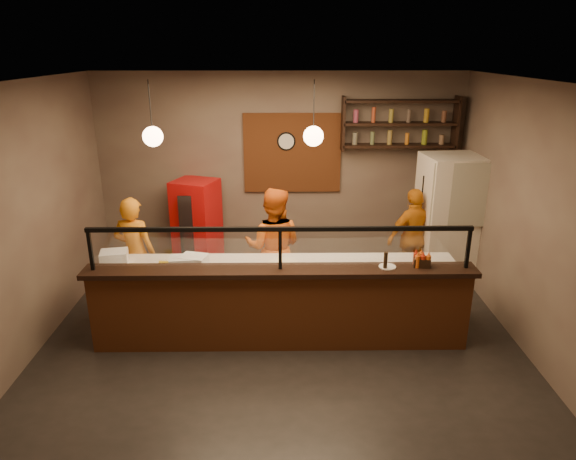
{
  "coord_description": "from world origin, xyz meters",
  "views": [
    {
      "loc": [
        0.02,
        -5.89,
        3.55
      ],
      "look_at": [
        0.1,
        0.3,
        1.33
      ],
      "focal_mm": 32.0,
      "sensor_mm": 36.0,
      "label": 1
    }
  ],
  "objects_px": {
    "pepper_mill": "(385,261)",
    "fridge": "(447,220)",
    "condiment_caddy": "(422,262)",
    "cook_left": "(135,253)",
    "pizza_dough": "(283,265)",
    "red_cooler": "(197,225)",
    "wall_clock": "(286,141)",
    "cook_right": "(413,238)",
    "cook_mid": "(273,247)"
  },
  "relations": [
    {
      "from": "pepper_mill",
      "to": "fridge",
      "type": "bearing_deg",
      "value": 55.34
    },
    {
      "from": "condiment_caddy",
      "to": "cook_left",
      "type": "bearing_deg",
      "value": 164.09
    },
    {
      "from": "condiment_caddy",
      "to": "pepper_mill",
      "type": "height_order",
      "value": "pepper_mill"
    },
    {
      "from": "fridge",
      "to": "pizza_dough",
      "type": "height_order",
      "value": "fridge"
    },
    {
      "from": "red_cooler",
      "to": "pepper_mill",
      "type": "xyz_separation_m",
      "value": [
        2.63,
        -2.48,
        0.4
      ]
    },
    {
      "from": "condiment_caddy",
      "to": "wall_clock",
      "type": "bearing_deg",
      "value": 120.6
    },
    {
      "from": "cook_left",
      "to": "condiment_caddy",
      "type": "bearing_deg",
      "value": 174.79
    },
    {
      "from": "wall_clock",
      "to": "cook_right",
      "type": "relative_size",
      "value": 0.19
    },
    {
      "from": "cook_mid",
      "to": "condiment_caddy",
      "type": "distance_m",
      "value": 2.14
    },
    {
      "from": "cook_right",
      "to": "condiment_caddy",
      "type": "relative_size",
      "value": 7.98
    },
    {
      "from": "cook_left",
      "to": "cook_mid",
      "type": "xyz_separation_m",
      "value": [
        1.95,
        0.07,
        0.05
      ]
    },
    {
      "from": "cook_mid",
      "to": "pepper_mill",
      "type": "bearing_deg",
      "value": 146.66
    },
    {
      "from": "cook_right",
      "to": "pizza_dough",
      "type": "distance_m",
      "value": 2.41
    },
    {
      "from": "cook_right",
      "to": "fridge",
      "type": "distance_m",
      "value": 0.62
    },
    {
      "from": "wall_clock",
      "to": "condiment_caddy",
      "type": "height_order",
      "value": "wall_clock"
    },
    {
      "from": "cook_right",
      "to": "red_cooler",
      "type": "bearing_deg",
      "value": -32.71
    },
    {
      "from": "red_cooler",
      "to": "pepper_mill",
      "type": "bearing_deg",
      "value": -22.68
    },
    {
      "from": "cook_right",
      "to": "pizza_dough",
      "type": "relative_size",
      "value": 3.41
    },
    {
      "from": "wall_clock",
      "to": "cook_left",
      "type": "height_order",
      "value": "wall_clock"
    },
    {
      "from": "fridge",
      "to": "red_cooler",
      "type": "relative_size",
      "value": 1.33
    },
    {
      "from": "condiment_caddy",
      "to": "pepper_mill",
      "type": "xyz_separation_m",
      "value": [
        -0.46,
        -0.08,
        0.05
      ]
    },
    {
      "from": "wall_clock",
      "to": "condiment_caddy",
      "type": "relative_size",
      "value": 1.54
    },
    {
      "from": "red_cooler",
      "to": "pizza_dough",
      "type": "xyz_separation_m",
      "value": [
        1.42,
        -1.98,
        0.14
      ]
    },
    {
      "from": "cook_left",
      "to": "pepper_mill",
      "type": "height_order",
      "value": "cook_left"
    },
    {
      "from": "cook_left",
      "to": "pizza_dough",
      "type": "distance_m",
      "value": 2.19
    },
    {
      "from": "pizza_dough",
      "to": "condiment_caddy",
      "type": "height_order",
      "value": "condiment_caddy"
    },
    {
      "from": "cook_mid",
      "to": "red_cooler",
      "type": "bearing_deg",
      "value": -35.5
    },
    {
      "from": "cook_mid",
      "to": "condiment_caddy",
      "type": "bearing_deg",
      "value": 156.58
    },
    {
      "from": "wall_clock",
      "to": "cook_mid",
      "type": "distance_m",
      "value": 2.01
    },
    {
      "from": "cook_mid",
      "to": "pepper_mill",
      "type": "xyz_separation_m",
      "value": [
        1.34,
        -1.22,
        0.3
      ]
    },
    {
      "from": "pizza_dough",
      "to": "pepper_mill",
      "type": "xyz_separation_m",
      "value": [
        1.21,
        -0.49,
        0.26
      ]
    },
    {
      "from": "fridge",
      "to": "pepper_mill",
      "type": "distance_m",
      "value": 2.39
    },
    {
      "from": "pizza_dough",
      "to": "pepper_mill",
      "type": "height_order",
      "value": "pepper_mill"
    },
    {
      "from": "cook_mid",
      "to": "pepper_mill",
      "type": "height_order",
      "value": "cook_mid"
    },
    {
      "from": "pizza_dough",
      "to": "red_cooler",
      "type": "bearing_deg",
      "value": 125.54
    },
    {
      "from": "cook_mid",
      "to": "fridge",
      "type": "xyz_separation_m",
      "value": [
        2.7,
        0.74,
        0.15
      ]
    },
    {
      "from": "red_cooler",
      "to": "cook_left",
      "type": "bearing_deg",
      "value": -96.04
    },
    {
      "from": "cook_mid",
      "to": "pizza_dough",
      "type": "height_order",
      "value": "cook_mid"
    },
    {
      "from": "cook_right",
      "to": "condiment_caddy",
      "type": "distance_m",
      "value": 1.8
    },
    {
      "from": "red_cooler",
      "to": "fridge",
      "type": "bearing_deg",
      "value": 13.23
    },
    {
      "from": "condiment_caddy",
      "to": "cook_mid",
      "type": "bearing_deg",
      "value": 147.67
    },
    {
      "from": "cook_right",
      "to": "red_cooler",
      "type": "distance_m",
      "value": 3.5
    },
    {
      "from": "cook_left",
      "to": "pepper_mill",
      "type": "bearing_deg",
      "value": 171.44
    },
    {
      "from": "cook_mid",
      "to": "cook_left",
      "type": "bearing_deg",
      "value": 10.96
    },
    {
      "from": "cook_mid",
      "to": "fridge",
      "type": "distance_m",
      "value": 2.8
    },
    {
      "from": "pepper_mill",
      "to": "wall_clock",
      "type": "bearing_deg",
      "value": 112.32
    },
    {
      "from": "pizza_dough",
      "to": "cook_left",
      "type": "bearing_deg",
      "value": 162.52
    },
    {
      "from": "cook_right",
      "to": "red_cooler",
      "type": "height_order",
      "value": "cook_right"
    },
    {
      "from": "wall_clock",
      "to": "condiment_caddy",
      "type": "distance_m",
      "value": 3.3
    },
    {
      "from": "condiment_caddy",
      "to": "fridge",
      "type": "bearing_deg",
      "value": 64.41
    }
  ]
}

